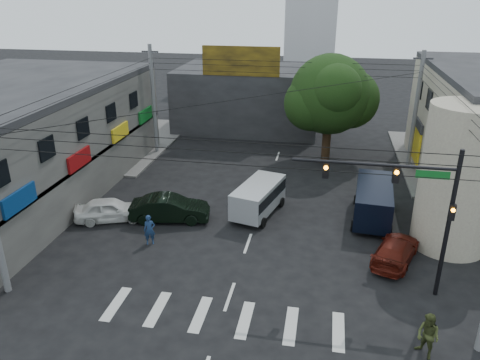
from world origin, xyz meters
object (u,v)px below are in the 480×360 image
(traffic_gantry, at_px, (412,198))
(traffic_officer, at_px, (150,230))
(dark_sedan, at_px, (170,208))
(utility_pole_far_left, at_px, (153,101))
(white_compact, at_px, (110,210))
(street_tree, at_px, (330,95))
(navy_van, at_px, (373,203))
(maroon_sedan, at_px, (396,250))
(silver_minivan, at_px, (258,199))
(utility_pole_far_right, at_px, (415,112))
(pedestrian_olive, at_px, (428,336))

(traffic_gantry, relative_size, traffic_officer, 4.12)
(dark_sedan, bearing_deg, utility_pole_far_left, 13.28)
(traffic_gantry, relative_size, white_compact, 1.58)
(street_tree, distance_m, dark_sedan, 16.66)
(white_compact, relative_size, navy_van, 0.80)
(traffic_gantry, bearing_deg, navy_van, 95.81)
(traffic_gantry, height_order, dark_sedan, traffic_gantry)
(maroon_sedan, height_order, silver_minivan, silver_minivan)
(utility_pole_far_right, bearing_deg, navy_van, -109.77)
(utility_pole_far_left, xyz_separation_m, pedestrian_olive, (18.81, -21.27, -3.64))
(maroon_sedan, bearing_deg, utility_pole_far_left, -17.18)
(silver_minivan, relative_size, pedestrian_olive, 2.60)
(utility_pole_far_right, distance_m, white_compact, 23.50)
(silver_minivan, bearing_deg, utility_pole_far_left, 60.15)
(maroon_sedan, distance_m, navy_van, 4.87)
(dark_sedan, xyz_separation_m, traffic_officer, (-0.18, -2.96, 0.08))
(dark_sedan, distance_m, navy_van, 12.55)
(street_tree, bearing_deg, traffic_gantry, -78.01)
(street_tree, xyz_separation_m, utility_pole_far_right, (6.50, -1.00, -0.87))
(utility_pole_far_right, height_order, maroon_sedan, utility_pole_far_right)
(street_tree, height_order, dark_sedan, street_tree)
(utility_pole_far_right, relative_size, pedestrian_olive, 4.77)
(utility_pole_far_right, relative_size, navy_van, 1.61)
(silver_minivan, bearing_deg, pedestrian_olive, -128.98)
(street_tree, relative_size, silver_minivan, 1.73)
(silver_minivan, xyz_separation_m, navy_van, (7.07, 0.61, 0.11))
(street_tree, relative_size, utility_pole_far_left, 0.95)
(street_tree, xyz_separation_m, dark_sedan, (-9.22, -13.07, -4.68))
(street_tree, xyz_separation_m, navy_van, (3.07, -10.55, -4.36))
(navy_van, distance_m, traffic_officer, 13.62)
(traffic_gantry, bearing_deg, traffic_officer, 171.52)
(pedestrian_olive, bearing_deg, street_tree, 151.17)
(dark_sedan, distance_m, traffic_officer, 2.97)
(dark_sedan, relative_size, white_compact, 1.11)
(dark_sedan, bearing_deg, silver_minivan, -80.32)
(white_compact, bearing_deg, maroon_sedan, -115.67)
(dark_sedan, height_order, white_compact, dark_sedan)
(utility_pole_far_right, xyz_separation_m, silver_minivan, (-10.50, -10.16, -3.59))
(silver_minivan, relative_size, traffic_officer, 2.88)
(utility_pole_far_right, distance_m, pedestrian_olive, 21.69)
(street_tree, relative_size, dark_sedan, 1.72)
(traffic_gantry, relative_size, pedestrian_olive, 3.73)
(street_tree, height_order, utility_pole_far_right, utility_pole_far_right)
(dark_sedan, xyz_separation_m, maroon_sedan, (13.16, -2.26, -0.16))
(utility_pole_far_left, xyz_separation_m, silver_minivan, (10.50, -10.16, -3.59))
(traffic_gantry, bearing_deg, silver_minivan, 138.85)
(traffic_officer, bearing_deg, utility_pole_far_right, 19.75)
(white_compact, relative_size, traffic_officer, 2.62)
(utility_pole_far_right, relative_size, silver_minivan, 1.83)
(utility_pole_far_left, height_order, silver_minivan, utility_pole_far_left)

